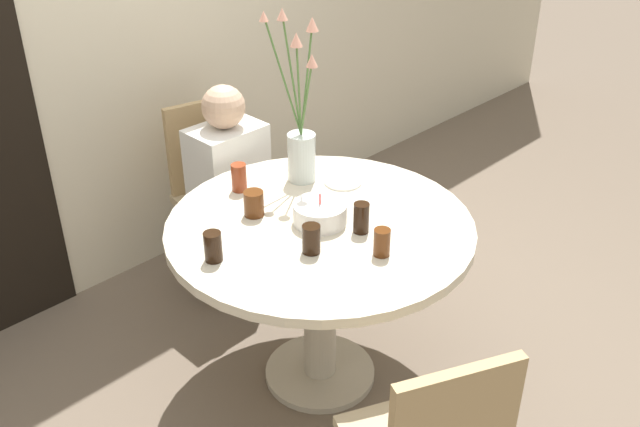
% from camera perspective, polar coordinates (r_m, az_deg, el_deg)
% --- Properties ---
extents(ground_plane, '(16.00, 16.00, 0.00)m').
position_cam_1_polar(ground_plane, '(3.21, -0.00, -12.74)').
color(ground_plane, '#6B5B4C').
extents(wall_back, '(8.00, 0.05, 2.60)m').
position_cam_1_polar(wall_back, '(3.53, -16.07, 14.50)').
color(wall_back, beige).
rests_on(wall_back, ground_plane).
extents(dining_table, '(1.19, 1.19, 0.78)m').
position_cam_1_polar(dining_table, '(2.82, -0.00, -3.36)').
color(dining_table, beige).
rests_on(dining_table, ground_plane).
extents(chair_left_flank, '(0.47, 0.47, 0.93)m').
position_cam_1_polar(chair_left_flank, '(3.59, -8.38, 2.39)').
color(chair_left_flank, tan).
rests_on(chair_left_flank, ground_plane).
extents(birthday_cake, '(0.21, 0.21, 0.13)m').
position_cam_1_polar(birthday_cake, '(2.72, -0.03, 0.04)').
color(birthday_cake, white).
rests_on(birthday_cake, dining_table).
extents(flower_vase, '(0.20, 0.29, 0.73)m').
position_cam_1_polar(flower_vase, '(2.97, -1.53, 6.03)').
color(flower_vase, silver).
rests_on(flower_vase, dining_table).
extents(side_plate, '(0.16, 0.16, 0.01)m').
position_cam_1_polar(side_plate, '(3.03, 1.85, 2.55)').
color(side_plate, white).
rests_on(side_plate, dining_table).
extents(drink_glass_0, '(0.08, 0.08, 0.10)m').
position_cam_1_polar(drink_glass_0, '(2.78, -5.32, 0.81)').
color(drink_glass_0, '#51280F').
rests_on(drink_glass_0, dining_table).
extents(drink_glass_1, '(0.06, 0.06, 0.12)m').
position_cam_1_polar(drink_glass_1, '(2.96, -6.50, 2.88)').
color(drink_glass_1, maroon).
rests_on(drink_glass_1, dining_table).
extents(drink_glass_2, '(0.07, 0.07, 0.11)m').
position_cam_1_polar(drink_glass_2, '(2.54, -0.70, -2.05)').
color(drink_glass_2, black).
rests_on(drink_glass_2, dining_table).
extents(drink_glass_3, '(0.06, 0.06, 0.10)m').
position_cam_1_polar(drink_glass_3, '(2.53, 4.97, -2.31)').
color(drink_glass_3, '#51280F').
rests_on(drink_glass_3, dining_table).
extents(drink_glass_4, '(0.06, 0.06, 0.11)m').
position_cam_1_polar(drink_glass_4, '(2.52, -8.56, -2.64)').
color(drink_glass_4, black).
rests_on(drink_glass_4, dining_table).
extents(drink_glass_5, '(0.06, 0.06, 0.12)m').
position_cam_1_polar(drink_glass_5, '(2.66, 3.32, -0.35)').
color(drink_glass_5, black).
rests_on(drink_glass_5, dining_table).
extents(person_boy, '(0.34, 0.24, 1.09)m').
position_cam_1_polar(person_boy, '(3.47, -7.20, 1.11)').
color(person_boy, '#383333').
rests_on(person_boy, ground_plane).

